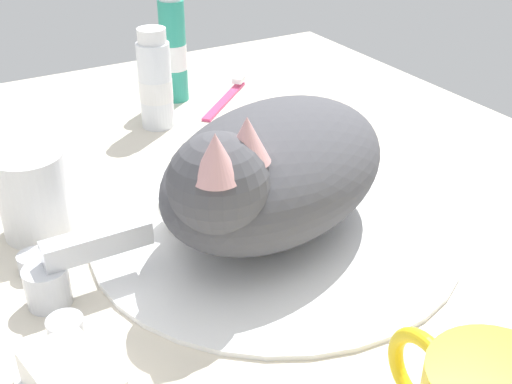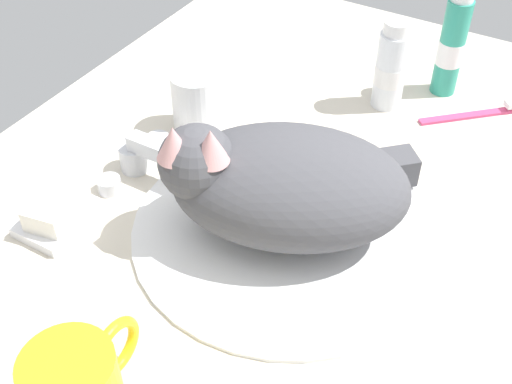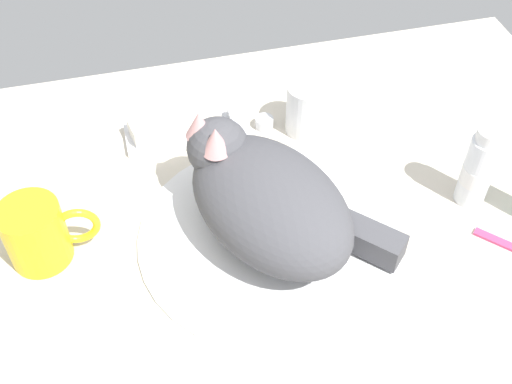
{
  "view_description": "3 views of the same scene",
  "coord_description": "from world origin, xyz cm",
  "views": [
    {
      "loc": [
        -44.27,
        27.67,
        33.94
      ],
      "look_at": [
        0.82,
        1.63,
        4.33
      ],
      "focal_mm": 45.67,
      "sensor_mm": 36.0,
      "label": 1
    },
    {
      "loc": [
        -46.45,
        -23.04,
        52.22
      ],
      "look_at": [
        -1.31,
        3.36,
        5.22
      ],
      "focal_mm": 46.16,
      "sensor_mm": 36.0,
      "label": 2
    },
    {
      "loc": [
        -14.67,
        -51.39,
        66.27
      ],
      "look_at": [
        -1.36,
        1.87,
        7.16
      ],
      "focal_mm": 45.04,
      "sensor_mm": 36.0,
      "label": 3
    }
  ],
  "objects": [
    {
      "name": "ground_plane",
      "position": [
        0.0,
        0.0,
        -1.5
      ],
      "size": [
        110.0,
        82.5,
        3.0
      ],
      "primitive_type": "cube",
      "color": "beige"
    },
    {
      "name": "sink_basin",
      "position": [
        0.0,
        0.0,
        0.47
      ],
      "size": [
        34.7,
        34.7,
        0.95
      ],
      "primitive_type": "cylinder",
      "color": "white",
      "rests_on": "ground_plane"
    },
    {
      "name": "faucet",
      "position": [
        0.0,
        19.91,
        2.37
      ],
      "size": [
        12.48,
        10.7,
        5.38
      ],
      "color": "silver",
      "rests_on": "ground_plane"
    },
    {
      "name": "cat",
      "position": [
        -0.25,
        1.0,
        6.88
      ],
      "size": [
        28.35,
        29.62,
        14.1
      ],
      "color": "#4C4C51",
      "rests_on": "sink_basin"
    },
    {
      "name": "rinse_cup",
      "position": [
        11.0,
        19.46,
        4.1
      ],
      "size": [
        6.44,
        6.44,
        8.2
      ],
      "color": "white",
      "rests_on": "ground_plane"
    },
    {
      "name": "soap_dish",
      "position": [
        -11.89,
        22.72,
        0.6
      ],
      "size": [
        9.0,
        6.4,
        1.2
      ],
      "primitive_type": "cube",
      "color": "white",
      "rests_on": "ground_plane"
    },
    {
      "name": "soap_bar",
      "position": [
        -11.89,
        22.72,
        2.51
      ],
      "size": [
        7.82,
        5.59,
        2.62
      ],
      "primitive_type": "cube",
      "rotation": [
        0.0,
        0.0,
        0.18
      ],
      "color": "white",
      "rests_on": "soap_dish"
    },
    {
      "name": "toothpaste_bottle",
      "position": [
        28.74,
        0.33,
        5.85
      ],
      "size": [
        4.21,
        4.21,
        12.6
      ],
      "color": "white",
      "rests_on": "ground_plane"
    },
    {
      "name": "mouthwash_bottle",
      "position": [
        36.01,
        -5.73,
        7.29
      ],
      "size": [
        3.57,
        3.57,
        15.56
      ],
      "color": "teal",
      "rests_on": "ground_plane"
    },
    {
      "name": "toothbrush",
      "position": [
        32.34,
        -11.81,
        0.52
      ],
      "size": [
        10.88,
        11.6,
        1.6
      ],
      "color": "#D83F72",
      "rests_on": "ground_plane"
    }
  ]
}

